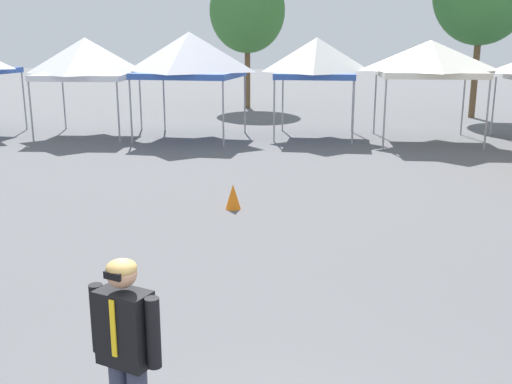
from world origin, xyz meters
TOP-DOWN VIEW (x-y plane):
  - canopy_tent_behind_center at (-8.19, 17.42)m, footprint 3.36×3.36m
  - canopy_tent_behind_left at (-4.39, 17.29)m, footprint 3.57×3.57m
  - canopy_tent_far_left at (-0.06, 18.13)m, footprint 2.84×2.84m
  - canopy_tent_center at (3.71, 17.59)m, footprint 3.40×3.40m
  - person_foreground at (-1.02, 0.76)m, footprint 0.62×0.37m
  - tree_behind_tents_right at (-3.78, 27.23)m, footprint 3.74×3.74m
  - traffic_cone_lot_center at (-1.44, 8.37)m, footprint 0.32×0.32m

SIDE VIEW (x-z plane):
  - traffic_cone_lot_center at x=-1.44m, z-range 0.00..0.52m
  - person_foreground at x=-1.02m, z-range 0.14..1.92m
  - canopy_tent_behind_center at x=-8.19m, z-range 1.01..4.48m
  - canopy_tent_far_left at x=-0.06m, z-range 1.04..4.51m
  - canopy_tent_center at x=3.71m, z-range 1.09..4.47m
  - canopy_tent_behind_left at x=-4.39m, z-range 1.06..4.71m
  - tree_behind_tents_right at x=-3.78m, z-range 1.36..8.22m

